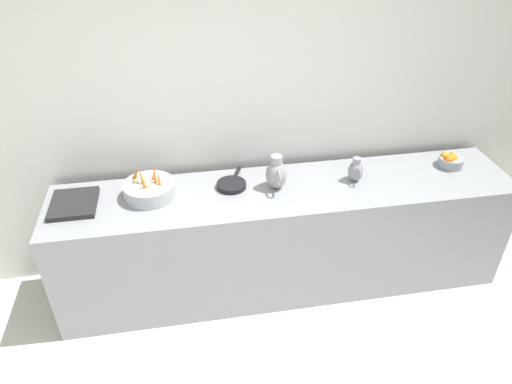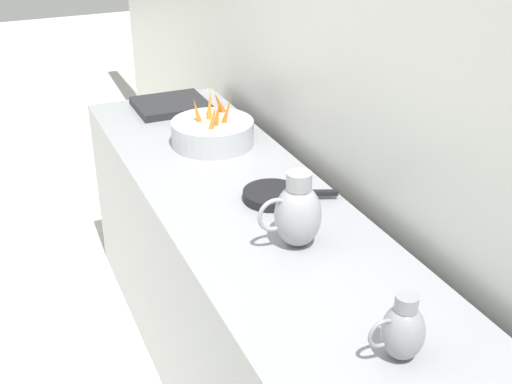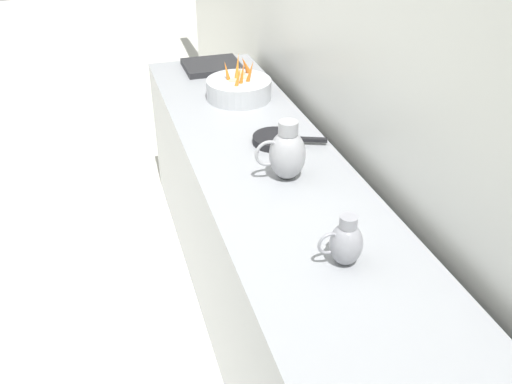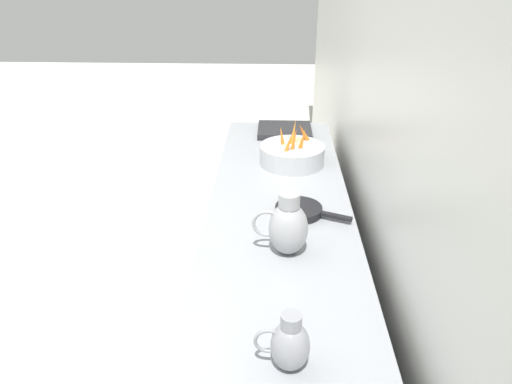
{
  "view_description": "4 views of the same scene",
  "coord_description": "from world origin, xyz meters",
  "px_view_note": "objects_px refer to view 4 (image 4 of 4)",
  "views": [
    {
      "loc": [
        1.19,
        -0.44,
        2.72
      ],
      "look_at": [
        -1.39,
        0.01,
        0.96
      ],
      "focal_mm": 33.04,
      "sensor_mm": 36.0,
      "label": 1
    },
    {
      "loc": [
        -0.68,
        1.8,
        2.01
      ],
      "look_at": [
        -1.47,
        0.01,
        1.01
      ],
      "focal_mm": 46.85,
      "sensor_mm": 36.0,
      "label": 2
    },
    {
      "loc": [
        -0.83,
        2.05,
        2.06
      ],
      "look_at": [
        -1.33,
        0.44,
        1.01
      ],
      "focal_mm": 39.03,
      "sensor_mm": 36.0,
      "label": 3
    },
    {
      "loc": [
        -1.48,
        1.77,
        1.93
      ],
      "look_at": [
        -1.41,
        0.04,
        1.07
      ],
      "focal_mm": 34.1,
      "sensor_mm": 36.0,
      "label": 4
    }
  ],
  "objects_px": {
    "vegetable_colander": "(292,154)",
    "skillet_on_counter": "(300,210)",
    "metal_pitcher_tall": "(288,227)",
    "metal_pitcher_short": "(289,344)"
  },
  "relations": [
    {
      "from": "vegetable_colander",
      "to": "skillet_on_counter",
      "type": "bearing_deg",
      "value": 91.92
    },
    {
      "from": "metal_pitcher_tall",
      "to": "metal_pitcher_short",
      "type": "xyz_separation_m",
      "value": [
        0.01,
        0.58,
        -0.03
      ]
    },
    {
      "from": "metal_pitcher_tall",
      "to": "metal_pitcher_short",
      "type": "distance_m",
      "value": 0.58
    },
    {
      "from": "metal_pitcher_tall",
      "to": "vegetable_colander",
      "type": "bearing_deg",
      "value": -92.83
    },
    {
      "from": "metal_pitcher_tall",
      "to": "metal_pitcher_short",
      "type": "height_order",
      "value": "metal_pitcher_tall"
    },
    {
      "from": "skillet_on_counter",
      "to": "vegetable_colander",
      "type": "bearing_deg",
      "value": -88.08
    },
    {
      "from": "metal_pitcher_tall",
      "to": "skillet_on_counter",
      "type": "relative_size",
      "value": 0.76
    },
    {
      "from": "metal_pitcher_short",
      "to": "skillet_on_counter",
      "type": "distance_m",
      "value": 0.89
    },
    {
      "from": "metal_pitcher_short",
      "to": "skillet_on_counter",
      "type": "height_order",
      "value": "metal_pitcher_short"
    },
    {
      "from": "metal_pitcher_short",
      "to": "skillet_on_counter",
      "type": "xyz_separation_m",
      "value": [
        -0.07,
        -0.89,
        -0.07
      ]
    }
  ]
}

